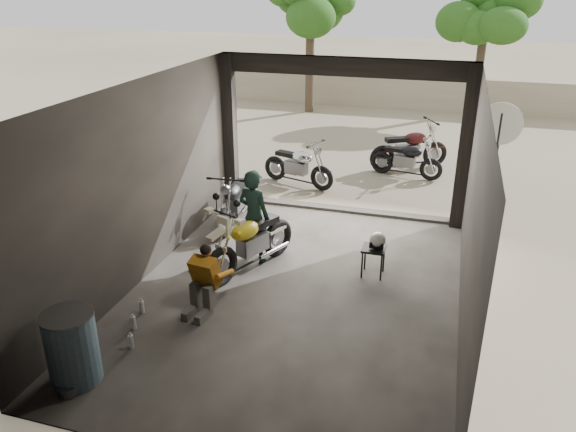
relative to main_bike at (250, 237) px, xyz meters
The scene contains 15 objects.
ground 1.22m from the main_bike, 30.19° to the right, with size 80.00×80.00×0.00m, color #7A6D56.
garage 1.13m from the main_bike, ahead, with size 7.00×7.13×3.20m.
boundary_wall 13.50m from the main_bike, 86.13° to the left, with size 18.00×0.30×1.20m, color gray.
tree_right 14.28m from the main_bike, 74.60° to the left, with size 2.20×2.20×5.00m.
main_bike is the anchor object (origin of this frame).
left_bike 2.00m from the main_bike, 119.16° to the left, with size 0.69×1.67×1.13m, color black, non-canonical shape.
outside_bike_a 4.29m from the main_bike, 94.95° to the left, with size 0.69×1.67×1.13m, color black, non-canonical shape.
outside_bike_b 6.62m from the main_bike, 72.12° to the left, with size 0.76×1.84×1.25m, color #3A0F0D, non-canonical shape.
outside_bike_c 5.96m from the main_bike, 70.06° to the left, with size 0.64×1.56×1.05m, color black, non-canonical shape.
rider 0.43m from the main_bike, 99.52° to the left, with size 0.61×0.40×1.67m, color black.
mechanic 1.46m from the main_bike, 99.15° to the right, with size 0.52×0.70×1.02m, color #A46715, non-canonical shape.
stool 2.05m from the main_bike, 10.99° to the left, with size 0.38×0.38×0.52m.
helmet 2.09m from the main_bike, 11.79° to the left, with size 0.27×0.29×0.26m, color silver.
oil_drum 3.46m from the main_bike, 108.33° to the right, with size 0.62×0.62×0.96m, color #3B5263.
sign_post 5.14m from the main_bike, 39.59° to the left, with size 0.82×0.08×2.45m.
Camera 1 is at (2.08, -7.36, 4.63)m, focal length 35.00 mm.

